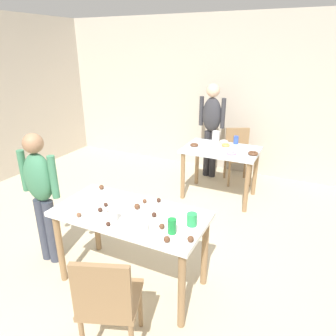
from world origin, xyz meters
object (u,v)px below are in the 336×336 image
Objects in this scene: dining_table_far at (221,156)px; pitcher_far at (216,140)px; chair_far_table at (238,152)px; soda_can at (172,226)px; person_girl_near at (41,190)px; mixing_bowl at (136,227)px; dining_table_near at (130,223)px; person_adult_far at (211,123)px; chair_near_table at (108,300)px.

pitcher_far is (-0.08, -0.01, 0.24)m from dining_table_far.
soda_can reaches higher than chair_far_table.
mixing_bowl is (1.16, -0.14, -0.02)m from person_girl_near.
dining_table_near is 2.79m from person_adult_far.
pitcher_far reaches higher than chair_near_table.
mixing_bowl is 0.28m from soda_can.
dining_table_far is (0.20, 2.08, -0.01)m from dining_table_near.
dining_table_far is 2.24m from soda_can.
soda_can is (1.42, -0.05, 0.00)m from person_girl_near.
chair_far_table is at bearing 93.50° from soda_can.
soda_can reaches higher than chair_near_table.
chair_far_table reaches higher than dining_table_far.
dining_table_near is 0.97m from person_girl_near.
person_adult_far is at bearing 118.74° from dining_table_far.
mixing_bowl is at bearing -91.53° from chair_far_table.
dining_table_near is at bearing -86.35° from person_adult_far.
person_girl_near reaches higher than dining_table_far.
chair_near_table and chair_far_table have the same top height.
dining_table_near is 5.47× the size of pitcher_far.
dining_table_near and dining_table_far have the same top height.
person_girl_near reaches higher than pitcher_far.
pitcher_far is at bearing 98.95° from soda_can.
chair_near_table is 1.38m from person_girl_near.
chair_far_table is at bearing 1.05° from person_adult_far.
pitcher_far is (-0.13, 2.77, 0.38)m from chair_near_table.
person_adult_far reaches higher than dining_table_near.
person_girl_near is at bearing -113.33° from chair_far_table.
soda_can is at bearing -86.50° from chair_far_table.
pitcher_far is at bearing -67.27° from person_adult_far.
dining_table_far is 2.46m from person_girl_near.
mixing_bowl reaches higher than dining_table_near.
person_girl_near reaches higher than dining_table_near.
mixing_bowl is at bearing -89.91° from dining_table_far.
chair_near_table is at bearing -88.99° from dining_table_far.
soda_can is (0.26, 0.10, 0.03)m from mixing_bowl.
mixing_bowl is 1.48× the size of soda_can.
chair_near_table is (0.25, -0.70, -0.15)m from dining_table_near.
person_adult_far is at bearing 112.73° from pitcher_far.
pitcher_far reaches higher than mixing_bowl.
chair_near_table is 1.00× the size of chair_far_table.
chair_near_table is 4.83× the size of mixing_bowl.
dining_table_far is 0.67× the size of person_adult_far.
dining_table_near is 2.80m from chair_far_table.
dining_table_far is 2.32m from mixing_bowl.
person_girl_near is 11.19× the size of soda_can.
mixing_bowl is 2.30m from pitcher_far.
dining_table_near is at bearing -95.53° from dining_table_far.
pitcher_far reaches higher than dining_table_near.
chair_far_table is 0.64m from person_adult_far.
dining_table_far is 0.76× the size of person_girl_near.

